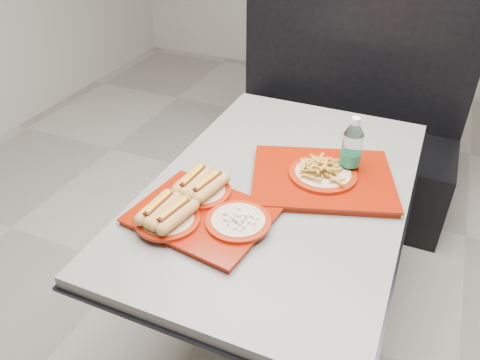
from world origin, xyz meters
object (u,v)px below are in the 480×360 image
at_px(diner_table, 279,219).
at_px(tray_near, 198,209).
at_px(booth_bench, 339,135).
at_px(tray_far, 323,175).
at_px(water_bottle, 351,152).

height_order(diner_table, tray_near, tray_near).
distance_m(booth_bench, tray_far, 1.09).
bearing_deg(tray_near, diner_table, 55.77).
distance_m(diner_table, tray_far, 0.25).
distance_m(diner_table, water_bottle, 0.38).
xyz_separation_m(booth_bench, water_bottle, (0.21, -0.93, 0.45)).
distance_m(booth_bench, water_bottle, 1.06).
xyz_separation_m(diner_table, water_bottle, (0.21, 0.16, 0.27)).
height_order(booth_bench, tray_far, booth_bench).
bearing_deg(diner_table, water_bottle, 36.92).
height_order(diner_table, water_bottle, water_bottle).
bearing_deg(diner_table, tray_near, -124.23).
distance_m(booth_bench, tray_near, 1.45).
xyz_separation_m(tray_far, water_bottle, (0.08, 0.08, 0.08)).
relative_size(diner_table, tray_far, 2.31).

